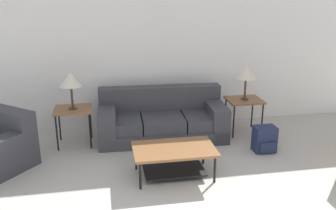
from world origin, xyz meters
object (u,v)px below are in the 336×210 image
Objects in this scene: side_table_left at (73,112)px; side_table_right at (244,103)px; table_lamp_right at (246,73)px; couch at (162,121)px; table_lamp_left at (71,80)px; coffee_table at (174,155)px; backpack at (265,139)px.

side_table_right is (2.88, 0.00, 0.00)m from side_table_left.
couch is at bearing 178.04° from table_lamp_right.
table_lamp_left is at bearing -178.04° from couch.
coffee_table is 1.63m from backpack.
couch is at bearing 149.79° from backpack.
backpack is (0.04, -0.81, -0.35)m from side_table_right.
coffee_table is 1.80× the size of side_table_right.
table_lamp_left is at bearing 164.47° from backpack.
side_table_right is (1.50, 1.34, 0.24)m from coffee_table.
coffee_table is at bearing -138.27° from side_table_right.
side_table_right is 1.03× the size of table_lamp_left.
side_table_right is at bearing 0.00° from table_lamp_left.
backpack is (0.04, -0.81, -0.88)m from table_lamp_right.
table_lamp_left is 3.16m from backpack.
coffee_table is 2.07m from table_lamp_left.
backpack is (1.54, 0.52, -0.11)m from coffee_table.
table_lamp_left is at bearing 135.95° from coffee_table.
side_table_left is 0.53m from table_lamp_left.
table_lamp_right is 1.20m from backpack.
side_table_right is 0.88m from backpack.
side_table_left reaches higher than coffee_table.
couch is 1.71m from backpack.
side_table_left is 1.03× the size of table_lamp_right.
side_table_left is 2.93m from table_lamp_right.
backpack is at bearing -87.08° from side_table_right.
couch is 1.64m from table_lamp_left.
couch is 3.62× the size of table_lamp_right.
side_table_left and side_table_right have the same top height.
couch is 3.62× the size of table_lamp_left.
table_lamp_right is (1.44, -0.05, 0.79)m from couch.
coffee_table is 1.86× the size of table_lamp_left.
table_lamp_left is 1.45× the size of backpack.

